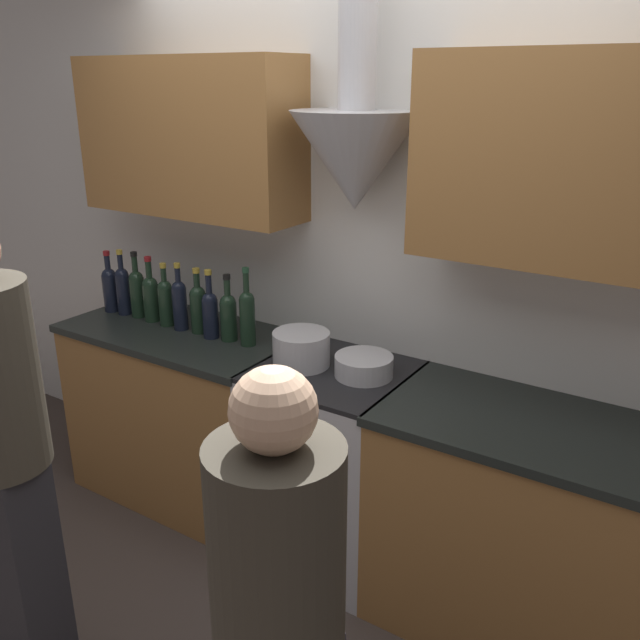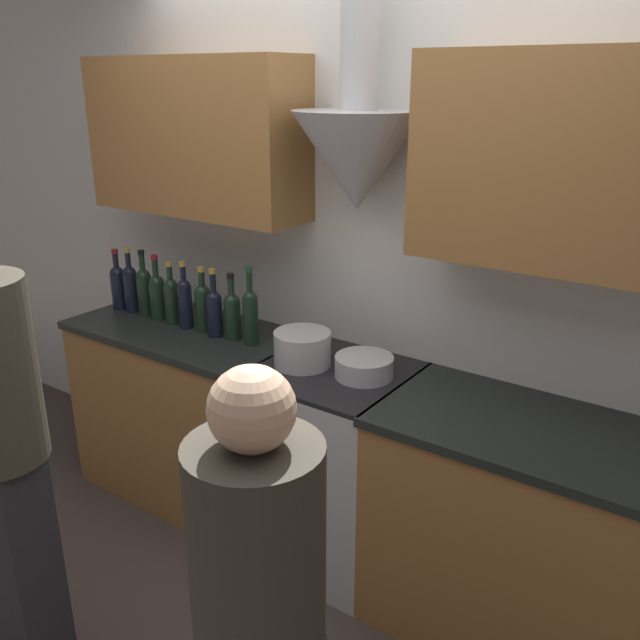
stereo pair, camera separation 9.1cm
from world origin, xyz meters
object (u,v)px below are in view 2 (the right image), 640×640
Objects in this scene: wine_bottle_2 at (144,289)px; wine_bottle_3 at (157,294)px; wine_bottle_4 at (171,298)px; person_foreground_right at (260,628)px; wine_bottle_5 at (185,301)px; wine_bottle_1 at (131,286)px; wine_bottle_6 at (203,305)px; wine_bottle_9 at (250,314)px; stock_pot at (302,349)px; mixing_bowl at (364,367)px; wine_bottle_8 at (232,313)px; wine_bottle_7 at (214,310)px; wine_bottle_0 at (118,285)px; stove_range at (333,463)px.

wine_bottle_2 reaches higher than wine_bottle_3.
person_foreground_right is (1.57, -1.21, -0.21)m from wine_bottle_4.
wine_bottle_5 is at bearing -3.68° from wine_bottle_2.
person_foreground_right reaches higher than wine_bottle_1.
wine_bottle_6 is 0.87× the size of wine_bottle_9.
wine_bottle_2 is at bearing 179.99° from wine_bottle_6.
wine_bottle_2 reaches higher than wine_bottle_5.
wine_bottle_3 is (0.20, 0.00, -0.01)m from wine_bottle_1.
wine_bottle_3 reaches higher than wine_bottle_6.
stock_pot is at bearing -9.68° from wine_bottle_9.
wine_bottle_2 is (0.09, 0.01, -0.00)m from wine_bottle_1.
mixing_bowl is 0.16× the size of person_foreground_right.
wine_bottle_8 is 0.45m from stock_pot.
wine_bottle_3 is 0.40m from wine_bottle_7.
wine_bottle_6 is at bearing 1.67° from wine_bottle_0.
wine_bottle_0 is at bearing -179.77° from mixing_bowl.
wine_bottle_8 is at bearing 179.16° from mixing_bowl.
wine_bottle_9 reaches higher than wine_bottle_4.
person_foreground_right reaches higher than wine_bottle_8.
mixing_bowl is (0.72, -0.01, -0.08)m from wine_bottle_8.
wine_bottle_0 is 0.88× the size of wine_bottle_9.
wine_bottle_1 is 1.07× the size of wine_bottle_6.
wine_bottle_7 is at bearing -1.06° from wine_bottle_1.
wine_bottle_6 is (0.20, 0.02, 0.00)m from wine_bottle_4.
person_foreground_right is (1.97, -1.21, -0.21)m from wine_bottle_0.
stove_range is 0.76m from wine_bottle_9.
wine_bottle_6 is (0.60, 0.02, -0.00)m from wine_bottle_0.
wine_bottle_0 reaches higher than mixing_bowl.
wine_bottle_3 reaches higher than wine_bottle_4.
wine_bottle_1 is 1.41× the size of mixing_bowl.
wine_bottle_6 is (0.31, 0.01, -0.00)m from wine_bottle_3.
wine_bottle_8 is 1.31× the size of mixing_bowl.
wine_bottle_8 is at bearing -0.19° from wine_bottle_6.
wine_bottle_1 is at bearing 177.65° from stock_pot.
wine_bottle_8 is at bearing 0.89° from wine_bottle_1.
wine_bottle_4 is at bearing -3.69° from wine_bottle_3.
wine_bottle_6 is 0.21× the size of person_foreground_right.
wine_bottle_9 is (0.80, 0.01, 0.01)m from wine_bottle_1.
wine_bottle_2 is 1.32m from mixing_bowl.
wine_bottle_0 is 1.32× the size of stock_pot.
person_foreground_right is at bearing -41.81° from wine_bottle_6.
mixing_bowl is at bearing 0.80° from wine_bottle_7.
wine_bottle_7 is at bearing -174.01° from wine_bottle_9.
person_foreground_right is at bearing -31.58° from wine_bottle_0.
person_foreground_right is at bearing -45.96° from wine_bottle_8.
wine_bottle_3 is (-1.08, 0.02, 0.58)m from stove_range.
wine_bottle_2 is at bearing 176.82° from stock_pot.
wine_bottle_2 is (0.18, 0.02, 0.01)m from wine_bottle_0.
wine_bottle_9 is at bearing 5.99° from wine_bottle_7.
wine_bottle_8 is (0.19, -0.00, -0.00)m from wine_bottle_6.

